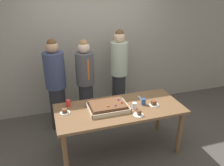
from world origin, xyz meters
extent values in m
plane|color=#4C4742|center=(0.00, 0.00, 0.00)|extent=(12.00, 12.00, 0.00)
cube|color=#9E998E|center=(0.00, 1.60, 1.50)|extent=(8.00, 0.12, 3.00)
cube|color=brown|center=(0.00, 0.00, 0.75)|extent=(1.90, 0.83, 0.04)
cylinder|color=brown|center=(-0.87, -0.34, 0.37)|extent=(0.07, 0.07, 0.73)
cylinder|color=brown|center=(0.87, -0.34, 0.37)|extent=(0.07, 0.07, 0.73)
cylinder|color=brown|center=(-0.87, 0.34, 0.37)|extent=(0.07, 0.07, 0.73)
cylinder|color=brown|center=(0.87, 0.34, 0.37)|extent=(0.07, 0.07, 0.73)
cube|color=beige|center=(-0.18, 0.01, 0.78)|extent=(0.58, 0.42, 0.01)
cube|color=beige|center=(-0.18, -0.19, 0.81)|extent=(0.58, 0.01, 0.05)
cube|color=beige|center=(-0.18, 0.21, 0.81)|extent=(0.58, 0.01, 0.05)
cube|color=beige|center=(-0.46, 0.01, 0.81)|extent=(0.01, 0.42, 0.05)
cube|color=beige|center=(0.10, 0.01, 0.81)|extent=(0.01, 0.42, 0.05)
cube|color=brown|center=(-0.18, 0.01, 0.83)|extent=(0.51, 0.35, 0.08)
sphere|color=orange|center=(-0.20, -0.08, 0.88)|extent=(0.03, 0.03, 0.03)
sphere|color=red|center=(0.02, -0.04, 0.88)|extent=(0.03, 0.03, 0.03)
sphere|color=purple|center=(-0.09, -0.09, 0.88)|extent=(0.03, 0.03, 0.03)
sphere|color=purple|center=(0.00, 0.07, 0.88)|extent=(0.03, 0.03, 0.03)
cylinder|color=white|center=(0.18, -0.28, 0.78)|extent=(0.15, 0.15, 0.01)
cube|color=brown|center=(0.19, -0.28, 0.82)|extent=(0.05, 0.05, 0.07)
cylinder|color=white|center=(-0.79, 0.09, 0.78)|extent=(0.15, 0.15, 0.01)
cube|color=brown|center=(-0.80, 0.10, 0.81)|extent=(0.07, 0.07, 0.05)
cylinder|color=white|center=(0.53, -0.09, 0.78)|extent=(0.15, 0.15, 0.01)
cube|color=brown|center=(0.52, -0.08, 0.82)|extent=(0.07, 0.07, 0.06)
cylinder|color=red|center=(-0.72, 0.28, 0.82)|extent=(0.07, 0.07, 0.10)
cylinder|color=white|center=(0.20, -0.10, 0.82)|extent=(0.07, 0.07, 0.10)
cylinder|color=#2D5199|center=(0.38, -0.02, 0.82)|extent=(0.07, 0.07, 0.10)
cube|color=silver|center=(0.42, 0.17, 0.78)|extent=(0.03, 0.20, 0.01)
cylinder|color=#28282D|center=(-0.84, 0.95, 0.41)|extent=(0.28, 0.28, 0.81)
cylinder|color=#384266|center=(-0.84, 0.95, 1.13)|extent=(0.35, 0.35, 0.63)
sphere|color=tan|center=(-0.84, 0.95, 1.53)|extent=(0.20, 0.20, 0.20)
sphere|color=brown|center=(-0.84, 0.95, 1.59)|extent=(0.16, 0.16, 0.16)
cylinder|color=#28282D|center=(0.39, 1.14, 0.42)|extent=(0.26, 0.26, 0.84)
cylinder|color=#B7C6B2|center=(0.39, 1.14, 1.17)|extent=(0.33, 0.33, 0.65)
sphere|color=beige|center=(0.39, 1.14, 1.58)|extent=(0.21, 0.21, 0.21)
sphere|color=brown|center=(0.39, 1.14, 1.64)|extent=(0.16, 0.16, 0.16)
cylinder|color=#28282D|center=(-0.33, 0.90, 0.42)|extent=(0.26, 0.26, 0.84)
cylinder|color=#4C4C51|center=(-0.33, 0.90, 1.13)|extent=(0.32, 0.32, 0.57)
cube|color=orange|center=(-0.31, 0.75, 1.15)|extent=(0.04, 0.02, 0.36)
sphere|color=beige|center=(-0.33, 0.90, 1.50)|extent=(0.20, 0.20, 0.20)
sphere|color=olive|center=(-0.33, 0.90, 1.56)|extent=(0.16, 0.16, 0.16)
camera|label=1|loc=(-0.99, -2.75, 2.43)|focal=35.81mm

